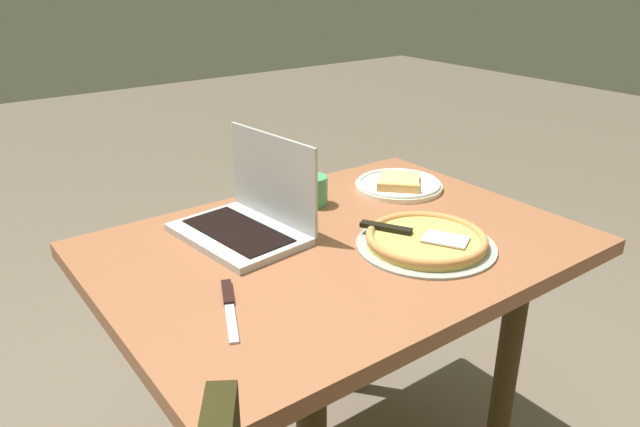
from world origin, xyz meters
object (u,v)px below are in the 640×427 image
Objects in this scene: pizza_tray at (426,240)px; table_knife at (229,303)px; drink_cup at (313,190)px; dining_table at (339,279)px; laptop at (250,214)px; pizza_plate at (399,184)px.

table_knife is (-0.50, 0.04, -0.01)m from pizza_tray.
pizza_tray is 0.50m from table_knife.
drink_cup is at bearing 99.23° from pizza_tray.
pizza_tray is 0.37m from drink_cup.
drink_cup is (-0.06, 0.37, 0.03)m from pizza_tray.
dining_table is 0.28m from drink_cup.
dining_table is 0.27m from laptop.
dining_table is at bearing 15.53° from table_knife.
pizza_plate is (0.51, 0.01, -0.04)m from laptop.
dining_table is 0.24m from pizza_tray.
pizza_plate is at bearing 21.06° from table_knife.
drink_cup reaches higher than pizza_tray.
table_knife is at bearing -158.94° from pizza_plate.
dining_table is 0.38m from table_knife.
pizza_tray is at bearing -80.77° from drink_cup.
laptop reaches higher than pizza_plate.
pizza_plate is 3.11× the size of drink_cup.
laptop is (-0.15, 0.17, 0.15)m from dining_table.
laptop reaches higher than dining_table.
drink_cup is (0.08, 0.22, 0.15)m from dining_table.
pizza_tray is at bearing -46.45° from laptop.
pizza_tray is (0.29, -0.31, -0.03)m from laptop.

